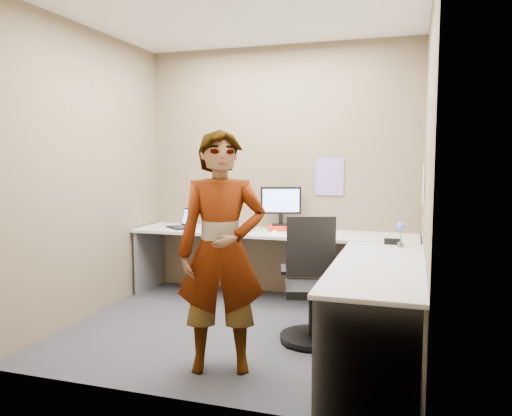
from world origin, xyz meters
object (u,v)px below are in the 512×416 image
(monitor, at_px, (281,203))
(office_chair, at_px, (312,291))
(desk, at_px, (300,258))
(person, at_px, (222,252))

(monitor, height_order, office_chair, monitor)
(desk, height_order, office_chair, office_chair)
(desk, distance_m, person, 1.24)
(monitor, height_order, person, person)
(desk, relative_size, monitor, 7.13)
(office_chair, bearing_deg, monitor, 101.22)
(office_chair, relative_size, person, 0.58)
(office_chair, height_order, person, person)
(monitor, bearing_deg, person, -105.94)
(monitor, xyz_separation_m, office_chair, (0.57, -1.14, -0.62))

